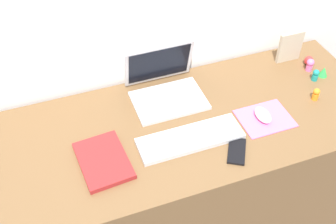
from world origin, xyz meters
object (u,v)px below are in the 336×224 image
Objects in this scene: toy_figurine_orange at (316,94)px; toy_figurine_pink at (310,64)px; picture_frame at (290,47)px; cell_phone at (237,151)px; toy_figurine_green at (324,72)px; laptop at (164,84)px; mouse at (263,115)px; keyboard at (190,139)px; notebook_pad at (103,161)px; toy_figurine_teal at (316,75)px; toy_figurine_red at (309,61)px.

toy_figurine_pink is (0.09, 0.18, 0.00)m from toy_figurine_orange.
toy_figurine_pink is (0.05, -0.10, -0.04)m from picture_frame.
toy_figurine_green is (0.57, 0.27, 0.02)m from cell_phone.
laptop is 0.63m from picture_frame.
mouse is 2.09× the size of toy_figurine_green.
keyboard is at bearing -167.29° from toy_figurine_green.
toy_figurine_teal is at bearing 3.75° from notebook_pad.
toy_figurine_green is 0.75× the size of toy_figurine_pink.
toy_figurine_orange is 0.13m from toy_figurine_teal.
toy_figurine_orange is (0.59, -0.25, -0.03)m from laptop.
toy_figurine_green reaches higher than toy_figurine_red.
picture_frame is at bearing 26.97° from keyboard.
toy_figurine_teal is (1.00, 0.14, 0.02)m from notebook_pad.
toy_figurine_teal is 1.21× the size of toy_figurine_green.
toy_figurine_orange reaches higher than notebook_pad.
mouse is (0.32, 0.01, 0.01)m from keyboard.
notebook_pad is at bearing -162.20° from picture_frame.
notebook_pad is at bearing -168.41° from toy_figurine_pink.
toy_figurine_teal reaches higher than notebook_pad.
cell_phone is (-0.18, -0.12, -0.02)m from mouse.
toy_figurine_green is (0.09, -0.16, -0.05)m from picture_frame.
keyboard is 0.71m from picture_frame.
laptop is 6.52× the size of toy_figurine_green.
picture_frame is 3.26× the size of toy_figurine_green.
picture_frame is (0.63, 0.03, 0.02)m from laptop.
picture_frame is 3.37× the size of toy_figurine_red.
laptop reaches higher than toy_figurine_orange.
toy_figurine_teal is at bearing -103.02° from toy_figurine_pink.
picture_frame is at bearing 45.25° from mouse.
laptop is at bearing 167.84° from toy_figurine_teal.
keyboard is (0.00, -0.29, -0.04)m from laptop.
mouse is at bearing -4.12° from notebook_pad.
laptop is at bearing 90.24° from keyboard.
notebook_pad is 1.04m from toy_figurine_pink.
toy_figurine_orange is at bearing -123.58° from toy_figurine_teal.
keyboard is at bearing -178.29° from mouse.
toy_figurine_orange reaches higher than mouse.
mouse is 0.66m from notebook_pad.
laptop reaches higher than toy_figurine_green.
picture_frame is 0.29m from toy_figurine_orange.
keyboard is 0.59m from toy_figurine_orange.
notebook_pad is at bearing -140.10° from laptop.
notebook_pad reaches higher than cell_phone.
picture_frame is at bearing 119.37° from toy_figurine_green.
picture_frame is (0.48, 0.43, 0.07)m from cell_phone.
toy_figurine_orange is at bearing 6.15° from mouse.
toy_figurine_red is 0.97× the size of toy_figurine_green.
toy_figurine_green reaches higher than keyboard.
laptop reaches higher than toy_figurine_teal.
toy_figurine_orange is (0.93, 0.03, 0.02)m from notebook_pad.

